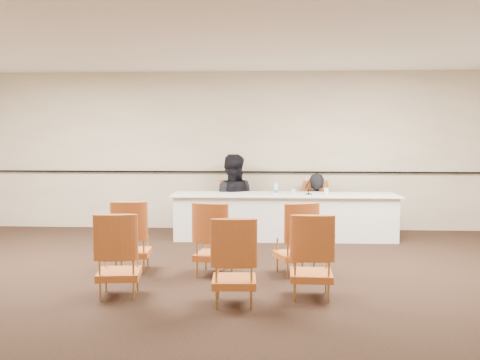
# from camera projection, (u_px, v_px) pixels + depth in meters

# --- Properties ---
(floor) EXTENTS (10.00, 10.00, 0.00)m
(floor) POSITION_uv_depth(u_px,v_px,m) (209.00, 287.00, 6.35)
(floor) COLOR black
(floor) RESTS_ON ground
(ceiling) EXTENTS (10.00, 10.00, 0.00)m
(ceiling) POSITION_uv_depth(u_px,v_px,m) (208.00, 30.00, 6.10)
(ceiling) COLOR white
(ceiling) RESTS_ON ground
(wall_back) EXTENTS (10.00, 0.04, 3.00)m
(wall_back) POSITION_uv_depth(u_px,v_px,m) (233.00, 151.00, 10.20)
(wall_back) COLOR beige
(wall_back) RESTS_ON ground
(wall_rail) EXTENTS (9.80, 0.04, 0.03)m
(wall_rail) POSITION_uv_depth(u_px,v_px,m) (232.00, 172.00, 10.20)
(wall_rail) COLOR black
(wall_rail) RESTS_ON wall_back
(panel_table) EXTENTS (3.90, 0.93, 0.78)m
(panel_table) POSITION_uv_depth(u_px,v_px,m) (285.00, 216.00, 9.29)
(panel_table) COLOR white
(panel_table) RESTS_ON ground
(panelist_main) EXTENTS (0.68, 0.55, 1.61)m
(panelist_main) POSITION_uv_depth(u_px,v_px,m) (316.00, 217.00, 9.84)
(panelist_main) COLOR black
(panelist_main) RESTS_ON ground
(panelist_main_chair) EXTENTS (0.50, 0.50, 0.95)m
(panelist_main_chair) POSITION_uv_depth(u_px,v_px,m) (316.00, 207.00, 9.82)
(panelist_main_chair) COLOR #A9461E
(panelist_main_chair) RESTS_ON ground
(panelist_second) EXTENTS (0.93, 0.73, 1.88)m
(panelist_second) POSITION_uv_depth(u_px,v_px,m) (232.00, 205.00, 9.89)
(panelist_second) COLOR black
(panelist_second) RESTS_ON ground
(panelist_second_chair) EXTENTS (0.50, 0.50, 0.95)m
(panelist_second_chair) POSITION_uv_depth(u_px,v_px,m) (232.00, 207.00, 9.90)
(panelist_second_chair) COLOR #A9461E
(panelist_second_chair) RESTS_ON ground
(papers) EXTENTS (0.36, 0.33, 0.00)m
(papers) POSITION_uv_depth(u_px,v_px,m) (310.00, 195.00, 9.14)
(papers) COLOR white
(papers) RESTS_ON panel_table
(microphone) EXTENTS (0.15, 0.22, 0.29)m
(microphone) POSITION_uv_depth(u_px,v_px,m) (309.00, 186.00, 9.15)
(microphone) COLOR black
(microphone) RESTS_ON panel_table
(water_bottle) EXTENTS (0.08, 0.08, 0.22)m
(water_bottle) POSITION_uv_depth(u_px,v_px,m) (276.00, 188.00, 9.14)
(water_bottle) COLOR teal
(water_bottle) RESTS_ON panel_table
(drinking_glass) EXTENTS (0.07, 0.07, 0.10)m
(drinking_glass) POSITION_uv_depth(u_px,v_px,m) (293.00, 192.00, 9.16)
(drinking_glass) COLOR silver
(drinking_glass) RESTS_ON panel_table
(coffee_cup) EXTENTS (0.09, 0.09, 0.12)m
(coffee_cup) POSITION_uv_depth(u_px,v_px,m) (326.00, 191.00, 9.11)
(coffee_cup) COLOR white
(coffee_cup) RESTS_ON panel_table
(aud_chair_front_left) EXTENTS (0.54, 0.54, 0.95)m
(aud_chair_front_left) POSITION_uv_depth(u_px,v_px,m) (132.00, 236.00, 7.05)
(aud_chair_front_left) COLOR #A9461E
(aud_chair_front_left) RESTS_ON ground
(aud_chair_front_mid) EXTENTS (0.59, 0.59, 0.95)m
(aud_chair_front_mid) POSITION_uv_depth(u_px,v_px,m) (215.00, 238.00, 6.88)
(aud_chair_front_mid) COLOR #A9461E
(aud_chair_front_mid) RESTS_ON ground
(aud_chair_front_right) EXTENTS (0.64, 0.64, 0.95)m
(aud_chair_front_right) POSITION_uv_depth(u_px,v_px,m) (296.00, 238.00, 6.89)
(aud_chair_front_right) COLOR #A9461E
(aud_chair_front_right) RESTS_ON ground
(aud_chair_back_left) EXTENTS (0.56, 0.56, 0.95)m
(aud_chair_back_left) POSITION_uv_depth(u_px,v_px,m) (119.00, 254.00, 5.96)
(aud_chair_back_left) COLOR #A9461E
(aud_chair_back_left) RESTS_ON ground
(aud_chair_back_mid) EXTENTS (0.53, 0.53, 0.95)m
(aud_chair_back_mid) POSITION_uv_depth(u_px,v_px,m) (234.00, 260.00, 5.66)
(aud_chair_back_mid) COLOR #A9461E
(aud_chair_back_mid) RESTS_ON ground
(aud_chair_back_right) EXTENTS (0.51, 0.51, 0.95)m
(aud_chair_back_right) POSITION_uv_depth(u_px,v_px,m) (311.00, 255.00, 5.91)
(aud_chair_back_right) COLOR #A9461E
(aud_chair_back_right) RESTS_ON ground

